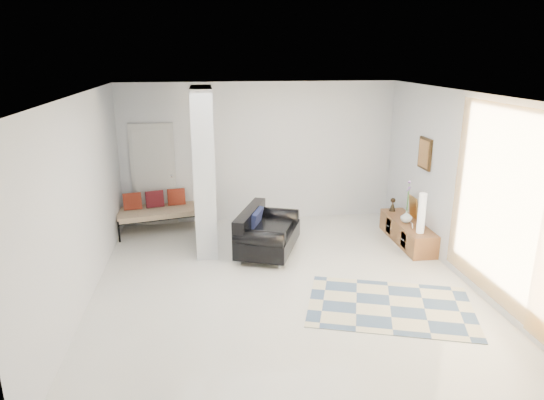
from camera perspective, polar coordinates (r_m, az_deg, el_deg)
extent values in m
plane|color=white|center=(7.42, 1.15, -9.73)|extent=(6.00, 6.00, 0.00)
plane|color=white|center=(6.65, 1.30, 12.37)|extent=(6.00, 6.00, 0.00)
plane|color=silver|center=(9.80, -1.52, 5.57)|extent=(6.00, 0.00, 6.00)
plane|color=silver|center=(4.17, 7.76, -10.79)|extent=(6.00, 0.00, 6.00)
plane|color=silver|center=(7.04, -21.49, -0.19)|extent=(0.00, 6.00, 6.00)
plane|color=silver|center=(7.81, 21.59, 1.42)|extent=(0.00, 6.00, 6.00)
cube|color=silver|center=(8.37, -7.97, 3.45)|extent=(0.35, 1.20, 2.80)
cube|color=beige|center=(9.84, -13.74, 2.87)|extent=(0.85, 0.06, 2.04)
plane|color=#F2A53F|center=(6.81, 25.64, -0.79)|extent=(0.00, 2.55, 2.55)
cube|color=#38240F|center=(8.87, 17.56, 5.23)|extent=(0.04, 0.45, 0.55)
cube|color=brown|center=(9.18, 15.63, -3.66)|extent=(0.45, 1.64, 0.40)
cube|color=#38240F|center=(8.78, 15.25, -4.57)|extent=(0.02, 0.22, 0.28)
cube|color=#38240F|center=(9.41, 13.57, -2.98)|extent=(0.02, 0.22, 0.28)
cube|color=#C48839|center=(9.32, 16.30, -0.80)|extent=(0.09, 0.32, 0.40)
cube|color=silver|center=(8.74, 16.08, -2.92)|extent=(0.04, 0.10, 0.12)
cylinder|color=silver|center=(8.02, -3.74, -7.22)|extent=(0.05, 0.05, 0.10)
cylinder|color=silver|center=(9.08, -1.56, -4.24)|extent=(0.05, 0.05, 0.10)
cylinder|color=silver|center=(7.87, 0.90, -7.69)|extent=(0.05, 0.05, 0.10)
cylinder|color=silver|center=(8.95, 2.53, -4.58)|extent=(0.05, 0.05, 0.10)
cube|color=black|center=(8.40, -0.43, -4.58)|extent=(1.31, 1.64, 0.30)
cube|color=black|center=(8.36, -2.63, -2.28)|extent=(0.70, 1.41, 0.36)
cylinder|color=black|center=(7.77, -1.47, -4.57)|extent=(0.86, 0.55, 0.28)
cylinder|color=black|center=(8.86, 0.48, -1.82)|extent=(0.86, 0.55, 0.28)
cube|color=black|center=(8.32, -1.83, -2.22)|extent=(0.32, 0.54, 0.31)
cylinder|color=black|center=(9.28, -17.56, -3.60)|extent=(0.04, 0.04, 0.40)
cylinder|color=black|center=(9.52, -6.73, -2.38)|extent=(0.04, 0.04, 0.40)
cylinder|color=black|center=(9.98, -17.86, -2.18)|extent=(0.04, 0.04, 0.40)
cylinder|color=black|center=(10.21, -7.78, -1.08)|extent=(0.04, 0.04, 0.40)
cube|color=beige|center=(9.65, -12.50, -1.28)|extent=(1.94, 1.16, 0.12)
cube|color=maroon|center=(9.67, -16.11, -0.14)|extent=(0.37, 0.24, 0.33)
cube|color=maroon|center=(9.71, -13.64, 0.11)|extent=(0.37, 0.24, 0.33)
cube|color=maroon|center=(9.76, -11.19, 0.37)|extent=(0.37, 0.24, 0.33)
cube|color=beige|center=(6.98, 13.72, -12.03)|extent=(2.55, 2.07, 0.01)
cylinder|color=silver|center=(8.53, 17.20, -1.50)|extent=(0.13, 0.13, 0.69)
imported|color=white|center=(9.04, 15.53, -1.89)|extent=(0.23, 0.23, 0.22)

